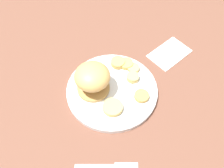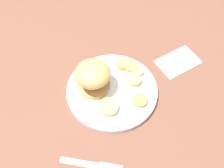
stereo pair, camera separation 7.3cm
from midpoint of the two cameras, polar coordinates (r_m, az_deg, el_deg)
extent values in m
plane|color=brown|center=(0.77, 2.73, -1.94)|extent=(4.00, 4.00, 0.00)
cylinder|color=white|center=(0.76, 2.75, -1.64)|extent=(0.26, 0.26, 0.01)
torus|color=white|center=(0.76, 2.77, -1.40)|extent=(0.26, 0.26, 0.01)
cylinder|color=tan|center=(0.76, -1.21, -0.43)|extent=(0.09, 0.09, 0.01)
ellipsoid|color=brown|center=(0.75, 0.21, 0.70)|extent=(0.05, 0.05, 0.02)
ellipsoid|color=#563323|center=(0.74, -1.26, 0.20)|extent=(0.03, 0.02, 0.02)
ellipsoid|color=brown|center=(0.76, 0.33, 2.13)|extent=(0.05, 0.05, 0.01)
ellipsoid|color=#4C281E|center=(0.76, -2.78, 1.70)|extent=(0.04, 0.04, 0.02)
ellipsoid|color=#563323|center=(0.74, 0.13, 0.24)|extent=(0.04, 0.03, 0.02)
ellipsoid|color=#4C281E|center=(0.75, -3.47, 1.65)|extent=(0.04, 0.04, 0.01)
ellipsoid|color=#563323|center=(0.76, 1.19, 1.95)|extent=(0.04, 0.04, 0.02)
ellipsoid|color=tan|center=(0.71, -1.28, 2.09)|extent=(0.10, 0.10, 0.06)
cylinder|color=tan|center=(0.80, 6.83, 3.74)|extent=(0.04, 0.04, 0.01)
cylinder|color=#DBB766|center=(0.72, 2.19, -5.26)|extent=(0.06, 0.06, 0.01)
cylinder|color=tan|center=(0.80, 5.04, 4.24)|extent=(0.04, 0.04, 0.02)
cylinder|color=#DBB766|center=(0.79, 8.22, 2.58)|extent=(0.04, 0.04, 0.01)
cylinder|color=tan|center=(0.74, 8.92, -3.73)|extent=(0.04, 0.04, 0.01)
cylinder|color=#DBB766|center=(0.77, 7.70, 0.60)|extent=(0.04, 0.04, 0.02)
cube|color=silver|center=(0.68, -3.92, -16.99)|extent=(0.08, 0.08, 0.00)
cube|color=silver|center=(0.67, 2.92, -18.14)|extent=(0.06, 0.06, 0.00)
cube|color=white|center=(0.87, 16.57, 4.54)|extent=(0.14, 0.09, 0.01)
camera|label=1|loc=(0.04, -87.13, 4.15)|focal=42.00mm
camera|label=2|loc=(0.04, 92.87, -4.15)|focal=42.00mm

